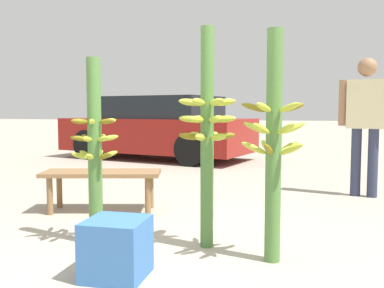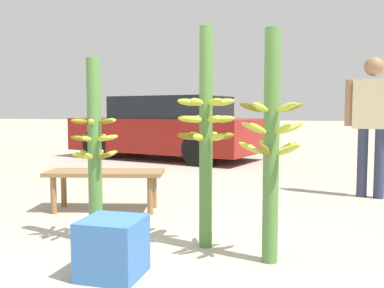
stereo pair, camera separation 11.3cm
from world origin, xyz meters
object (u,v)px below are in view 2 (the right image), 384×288
Objects in this scene: market_bench at (105,177)px; parked_car at (167,128)px; banana_stalk_left at (95,149)px; banana_stalk_right at (271,143)px; vendor_person at (372,114)px; produce_crate at (112,247)px; banana_stalk_center at (206,132)px.

market_bench is 0.29× the size of parked_car.
banana_stalk_right is at bearing -3.58° from banana_stalk_left.
vendor_person is at bearing 14.23° from market_bench.
produce_crate is at bearing -151.38° from banana_stalk_right.
banana_stalk_center is 1.05× the size of banana_stalk_right.
banana_stalk_right reaches higher than produce_crate.
banana_stalk_center and vendor_person have the same top height.
vendor_person reaches higher than market_bench.
vendor_person is 1.32× the size of market_bench.
banana_stalk_left is 1.38m from banana_stalk_right.
banana_stalk_center reaches higher than banana_stalk_right.
market_bench is (-0.42, 1.02, -0.39)m from banana_stalk_left.
banana_stalk_right is at bearing -95.53° from vendor_person.
parked_car is at bearing 87.57° from market_bench.
banana_stalk_left is 1.15× the size of market_bench.
market_bench is (-1.29, 0.89, -0.53)m from banana_stalk_center.
produce_crate is at bearing -54.50° from banana_stalk_left.
market_bench is at bearing 145.34° from banana_stalk_center.
banana_stalk_center is 6.06m from parked_car.
banana_stalk_center is 0.55m from banana_stalk_right.
market_bench is at bearing 112.51° from banana_stalk_left.
produce_crate is (0.85, -1.62, -0.17)m from market_bench.
banana_stalk_center is at bearing -106.94° from vendor_person.
banana_stalk_center reaches higher than produce_crate.
produce_crate is (0.43, -0.60, -0.56)m from banana_stalk_left.
banana_stalk_center is 1.32× the size of market_bench.
parked_car is (-2.18, 5.65, -0.24)m from banana_stalk_center.
vendor_person is 4.52× the size of produce_crate.
vendor_person is at bearing 57.59° from produce_crate.
vendor_person is 3.21m from market_bench.
market_bench is (-2.80, -1.44, -0.65)m from vendor_person.
banana_stalk_right is 6.45m from parked_car.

